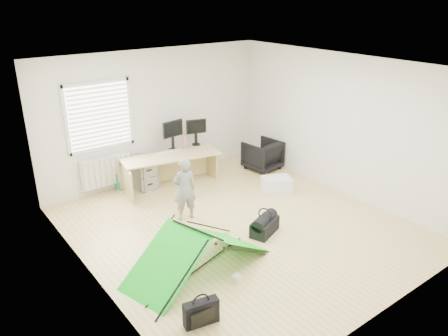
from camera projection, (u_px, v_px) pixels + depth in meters
ground at (238, 226)px, 7.45m from camera, size 5.50×5.50×0.00m
back_wall at (155, 116)px, 8.98m from camera, size 5.00×0.02×2.70m
window at (99, 116)px, 8.20m from camera, size 1.20×0.06×1.20m
radiator at (106, 171)px, 8.59m from camera, size 1.00×0.12×0.60m
desk at (172, 171)px, 8.86m from camera, size 2.06×0.98×0.67m
filing_cabinet at (143, 173)px, 8.84m from camera, size 0.52×0.62×0.62m
monitor_left at (173, 139)px, 8.95m from camera, size 0.50×0.17×0.46m
monitor_right at (196, 136)px, 9.28m from camera, size 0.44×0.21×0.41m
keyboard at (170, 152)px, 8.91m from camera, size 0.49×0.19×0.02m
thermos at (185, 142)px, 9.11m from camera, size 0.09×0.09×0.26m
office_chair at (262, 155)px, 9.75m from camera, size 0.77×0.79×0.66m
person at (185, 190)px, 7.51m from camera, size 0.46×0.36×1.13m
kite at (198, 250)px, 6.18m from camera, size 2.26×1.45×0.65m
storage_crate at (277, 185)px, 8.68m from camera, size 0.66×0.58×0.31m
tote_bag at (123, 180)px, 8.84m from camera, size 0.31×0.20×0.35m
laptop_bag at (201, 313)px, 5.22m from camera, size 0.45×0.22×0.33m
white_box at (237, 278)px, 6.02m from camera, size 0.13×0.13×0.11m
duffel_bag at (265, 227)px, 7.20m from camera, size 0.63×0.47×0.24m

